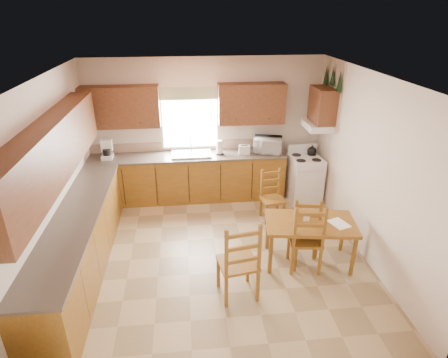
{
  "coord_description": "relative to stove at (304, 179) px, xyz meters",
  "views": [
    {
      "loc": [
        -0.4,
        -4.78,
        3.52
      ],
      "look_at": [
        0.15,
        0.3,
        1.15
      ],
      "focal_mm": 30.0,
      "sensor_mm": 36.0,
      "label": 1
    }
  ],
  "objects": [
    {
      "name": "floor",
      "position": [
        -1.88,
        -1.66,
        -0.44
      ],
      "size": [
        4.5,
        4.5,
        0.0
      ],
      "primitive_type": "plane",
      "color": "tan",
      "rests_on": "ground"
    },
    {
      "name": "ceiling",
      "position": [
        -1.88,
        -1.66,
        2.26
      ],
      "size": [
        4.5,
        4.5,
        0.0
      ],
      "primitive_type": "plane",
      "color": "brown",
      "rests_on": "floor"
    },
    {
      "name": "wall_left",
      "position": [
        -4.13,
        -1.66,
        0.91
      ],
      "size": [
        4.5,
        4.5,
        0.0
      ],
      "primitive_type": "plane",
      "color": "beige",
      "rests_on": "floor"
    },
    {
      "name": "wall_right",
      "position": [
        0.37,
        -1.66,
        0.91
      ],
      "size": [
        4.5,
        4.5,
        0.0
      ],
      "primitive_type": "plane",
      "color": "beige",
      "rests_on": "floor"
    },
    {
      "name": "wall_back",
      "position": [
        -1.88,
        0.59,
        0.91
      ],
      "size": [
        4.5,
        4.5,
        0.0
      ],
      "primitive_type": "plane",
      "color": "beige",
      "rests_on": "floor"
    },
    {
      "name": "wall_front",
      "position": [
        -1.88,
        -3.91,
        0.91
      ],
      "size": [
        4.5,
        4.5,
        0.0
      ],
      "primitive_type": "plane",
      "color": "beige",
      "rests_on": "floor"
    },
    {
      "name": "lower_cab_back",
      "position": [
        -2.25,
        0.29,
        0.0
      ],
      "size": [
        3.75,
        0.6,
        0.88
      ],
      "primitive_type": "cube",
      "color": "brown",
      "rests_on": "floor"
    },
    {
      "name": "lower_cab_left",
      "position": [
        -3.83,
        -1.81,
        0.0
      ],
      "size": [
        0.6,
        3.6,
        0.88
      ],
      "primitive_type": "cube",
      "color": "brown",
      "rests_on": "floor"
    },
    {
      "name": "counter_back",
      "position": [
        -2.25,
        0.29,
        0.46
      ],
      "size": [
        3.75,
        0.63,
        0.04
      ],
      "primitive_type": "cube",
      "color": "#4F443B",
      "rests_on": "lower_cab_back"
    },
    {
      "name": "counter_left",
      "position": [
        -3.83,
        -1.81,
        0.46
      ],
      "size": [
        0.63,
        3.6,
        0.04
      ],
      "primitive_type": "cube",
      "color": "#4F443B",
      "rests_on": "lower_cab_left"
    },
    {
      "name": "backsplash",
      "position": [
        -2.25,
        0.58,
        0.57
      ],
      "size": [
        3.75,
        0.01,
        0.18
      ],
      "primitive_type": "cube",
      "color": "#9D7F67",
      "rests_on": "counter_back"
    },
    {
      "name": "upper_cab_back_left",
      "position": [
        -3.43,
        0.43,
        1.42
      ],
      "size": [
        1.41,
        0.33,
        0.75
      ],
      "primitive_type": "cube",
      "color": "brown",
      "rests_on": "wall_back"
    },
    {
      "name": "upper_cab_back_right",
      "position": [
        -1.02,
        0.43,
        1.42
      ],
      "size": [
        1.25,
        0.33,
        0.75
      ],
      "primitive_type": "cube",
      "color": "brown",
      "rests_on": "wall_back"
    },
    {
      "name": "upper_cab_left",
      "position": [
        -3.96,
        -1.81,
        1.42
      ],
      "size": [
        0.33,
        3.6,
        0.75
      ],
      "primitive_type": "cube",
      "color": "brown",
      "rests_on": "wall_left"
    },
    {
      "name": "upper_cab_stove",
      "position": [
        0.2,
        -0.01,
        1.46
      ],
      "size": [
        0.33,
        0.62,
        0.62
      ],
      "primitive_type": "cube",
      "color": "brown",
      "rests_on": "wall_right"
    },
    {
      "name": "range_hood",
      "position": [
        0.15,
        -0.01,
        1.08
      ],
      "size": [
        0.44,
        0.62,
        0.12
      ],
      "primitive_type": "cube",
      "color": "silver",
      "rests_on": "wall_right"
    },
    {
      "name": "window_frame",
      "position": [
        -2.18,
        0.56,
        1.11
      ],
      "size": [
        1.13,
        0.02,
        1.18
      ],
      "primitive_type": "cube",
      "color": "silver",
      "rests_on": "wall_back"
    },
    {
      "name": "window_pane",
      "position": [
        -2.18,
        0.56,
        1.11
      ],
      "size": [
        1.05,
        0.01,
        1.1
      ],
      "primitive_type": "cube",
      "color": "white",
      "rests_on": "wall_back"
    },
    {
      "name": "window_valance",
      "position": [
        -2.18,
        0.53,
        1.61
      ],
      "size": [
        1.19,
        0.01,
        0.24
      ],
      "primitive_type": "cube",
      "color": "#476C3B",
      "rests_on": "wall_back"
    },
    {
      "name": "sink_basin",
      "position": [
        -2.18,
        0.29,
        0.5
      ],
      "size": [
        0.75,
        0.45,
        0.04
      ],
      "primitive_type": "cube",
      "color": "silver",
      "rests_on": "counter_back"
    },
    {
      "name": "pine_decal_a",
      "position": [
        0.33,
        -0.33,
        1.94
      ],
      "size": [
        0.22,
        0.22,
        0.36
      ],
      "primitive_type": "cone",
      "color": "#133217",
      "rests_on": "wall_right"
    },
    {
      "name": "pine_decal_b",
      "position": [
        0.33,
        -0.01,
        1.98
      ],
      "size": [
        0.22,
        0.22,
        0.36
      ],
      "primitive_type": "cone",
      "color": "#133217",
      "rests_on": "wall_right"
    },
    {
      "name": "pine_decal_c",
      "position": [
        0.33,
        0.31,
        1.94
      ],
      "size": [
        0.22,
        0.22,
        0.36
      ],
      "primitive_type": "cone",
      "color": "#133217",
      "rests_on": "wall_right"
    },
    {
      "name": "stove",
      "position": [
        0.0,
        0.0,
        0.0
      ],
      "size": [
        0.63,
        0.64,
        0.87
      ],
      "primitive_type": "cube",
      "rotation": [
        0.0,
        0.0,
        0.07
      ],
      "color": "silver",
      "rests_on": "floor"
    },
    {
      "name": "coffeemaker",
      "position": [
        -3.75,
        0.28,
        0.64
      ],
      "size": [
        0.24,
        0.27,
        0.31
      ],
      "primitive_type": "cube",
      "rotation": [
        0.0,
        0.0,
        -0.3
      ],
      "color": "silver",
      "rests_on": "counter_back"
    },
    {
      "name": "paper_towel",
      "position": [
        -1.64,
        0.29,
        0.62
      ],
      "size": [
        0.15,
        0.15,
        0.28
      ],
      "primitive_type": "cylinder",
      "rotation": [
        0.0,
        0.0,
        -0.37
      ],
      "color": "white",
      "rests_on": "counter_back"
    },
    {
      "name": "toaster",
      "position": [
        -1.16,
        0.25,
        0.57
      ],
      "size": [
        0.21,
        0.14,
        0.17
      ],
      "primitive_type": "cube",
      "rotation": [
        0.0,
        0.0,
        -0.06
      ],
      "color": "silver",
      "rests_on": "counter_back"
    },
    {
      "name": "microwave",
      "position": [
        -0.7,
        0.29,
        0.63
      ],
      "size": [
        0.57,
        0.47,
        0.3
      ],
      "primitive_type": "imported",
      "rotation": [
        0.0,
        0.0,
        -0.25
      ],
      "color": "silver",
      "rests_on": "counter_back"
    },
    {
      "name": "dining_table",
      "position": [
        -0.54,
        -1.96,
        -0.09
      ],
      "size": [
        1.38,
        0.92,
        0.69
      ],
      "primitive_type": "cube",
      "rotation": [
        0.0,
        0.0,
        -0.15
      ],
      "color": "brown",
      "rests_on": "floor"
    },
    {
      "name": "chair_near_left",
      "position": [
        -1.68,
        -2.55,
        0.14
      ],
      "size": [
        0.55,
        0.53,
        1.15
      ],
      "primitive_type": "cube",
      "rotation": [
        0.0,
        0.0,
        3.3
      ],
      "color": "brown",
      "rests_on": "floor"
    },
    {
      "name": "chair_near_right",
      "position": [
        -0.63,
        -2.08,
        0.11
      ],
      "size": [
        0.51,
        0.49,
        1.08
      ],
      "primitive_type": "cube",
      "rotation": [
        0.0,
        0.0,
        3.02
      ],
      "color": "brown",
      "rests_on": "floor"
    },
    {
      "name": "chair_far_left",
      "position": [
        -0.79,
        -0.69,
        0.02
      ],
      "size": [
        0.43,
        0.41,
        0.92
      ],
      "primitive_type": "cube",
      "rotation": [
        0.0,
        0.0,
        0.13
      ],
      "color": "brown",
      "rests_on": "floor"
    },
    {
      "name": "chair_far_right",
      "position": [
        -0.58,
        -2.04,
        0.05
      ],
      "size": [
        0.47,
        0.46,
        0.98
      ],
      "primitive_type": "cube",
      "rotation": [
        0.0,
        0.0,
        -0.17
      ],
      "color": "brown",
      "rests_on": "floor"
    },
    {
      "name": "table_paper",
      "position": [
        -0.15,
        -2.05,
        0.25
      ],
      "size": [
        0.31,
        0.35,
        0.0
      ],
      "primitive_type": "cube",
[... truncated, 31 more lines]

